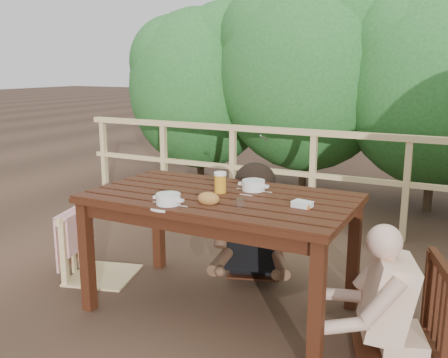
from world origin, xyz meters
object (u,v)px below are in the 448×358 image
at_px(table, 221,254).
at_px(tumbler, 240,204).
at_px(chair_left, 100,216).
at_px(woman, 257,187).
at_px(diner_right, 409,249).
at_px(butter_tub, 302,205).
at_px(chair_right, 402,265).
at_px(chair_far, 256,222).
at_px(soup_far, 254,186).
at_px(soup_near, 168,200).
at_px(bread_roll, 208,199).
at_px(beer_glass, 220,184).

bearing_deg(table, tumbler, -40.73).
bearing_deg(chair_left, woman, -72.52).
xyz_separation_m(woman, diner_right, (1.23, -0.68, -0.08)).
xyz_separation_m(diner_right, butter_tub, (-0.61, -0.08, 0.20)).
xyz_separation_m(table, woman, (-0.05, 0.72, 0.30)).
bearing_deg(chair_left, chair_right, -106.00).
relative_size(chair_far, woman, 0.59).
distance_m(soup_far, tumbler, 0.42).
height_order(chair_right, tumbler, chair_right).
height_order(table, chair_right, chair_right).
bearing_deg(diner_right, tumbler, 86.86).
relative_size(diner_right, soup_near, 4.97).
xyz_separation_m(diner_right, soup_far, (-1.03, 0.15, 0.21)).
bearing_deg(soup_near, tumbler, 19.77).
bearing_deg(chair_right, soup_near, -91.40).
height_order(chair_right, soup_near, chair_right).
xyz_separation_m(soup_far, tumbler, (0.10, -0.41, -0.01)).
relative_size(chair_far, chair_right, 0.80).
distance_m(diner_right, tumbler, 0.99).
bearing_deg(bread_roll, soup_near, -144.73).
bearing_deg(table, chair_left, 177.35).
xyz_separation_m(diner_right, bread_roll, (-1.14, -0.26, 0.21)).
bearing_deg(chair_far, tumbler, -90.57).
distance_m(chair_left, tumbler, 1.38).
bearing_deg(beer_glass, soup_far, 43.30).
bearing_deg(soup_far, beer_glass, -136.70).
distance_m(diner_right, soup_far, 1.06).
bearing_deg(chair_far, soup_near, -114.74).
height_order(soup_far, butter_tub, soup_far).
height_order(chair_far, bread_roll, bread_roll).
height_order(woman, butter_tub, woman).
xyz_separation_m(table, diner_right, (1.17, 0.05, 0.22)).
relative_size(chair_right, woman, 0.74).
height_order(chair_right, diner_right, diner_right).
bearing_deg(chair_far, diner_right, -46.69).
bearing_deg(butter_tub, woman, 140.91).
relative_size(diner_right, butter_tub, 10.69).
bearing_deg(butter_tub, chair_left, -171.42).
bearing_deg(butter_tub, soup_near, -144.92).
xyz_separation_m(chair_right, bread_roll, (-1.11, -0.26, 0.32)).
bearing_deg(tumbler, woman, 107.67).
xyz_separation_m(chair_far, soup_near, (-0.11, -1.06, 0.42)).
bearing_deg(chair_left, chair_far, -73.31).
relative_size(bread_roll, butter_tub, 1.22).
distance_m(table, chair_left, 1.08).
xyz_separation_m(chair_left, diner_right, (2.25, -0.00, 0.12)).
relative_size(chair_left, chair_far, 1.22).
bearing_deg(soup_far, woman, 110.98).
xyz_separation_m(table, soup_near, (-0.17, -0.36, 0.44)).
xyz_separation_m(chair_far, chair_right, (1.20, -0.66, 0.11)).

